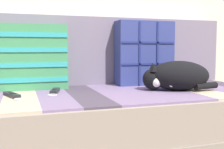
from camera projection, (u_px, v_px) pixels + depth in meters
name	position (u px, v px, depth m)	size (l,w,h in m)	color
couch	(125.00, 123.00, 1.61)	(1.71, 0.86, 0.38)	gray
sofa_backrest	(106.00, 51.00, 1.91)	(1.68, 0.14, 0.44)	slate
throw_pillow_quilted	(144.00, 53.00, 1.84)	(0.38, 0.14, 0.41)	navy
throw_pillow_striped	(34.00, 57.00, 1.62)	(0.38, 0.14, 0.37)	#3D8956
sleeping_cat	(175.00, 76.00, 1.58)	(0.40, 0.29, 0.17)	black
game_remote_near	(55.00, 91.00, 1.50)	(0.09, 0.19, 0.02)	black
game_remote_far	(12.00, 95.00, 1.37)	(0.11, 0.20, 0.02)	black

